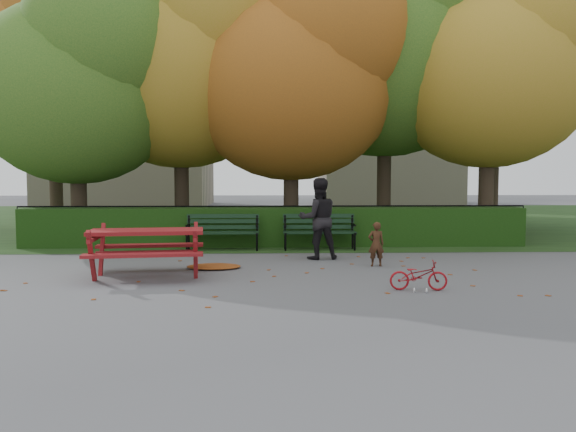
{
  "coord_description": "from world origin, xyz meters",
  "views": [
    {
      "loc": [
        -0.18,
        -10.18,
        1.81
      ],
      "look_at": [
        0.24,
        1.41,
        1.0
      ],
      "focal_mm": 35.0,
      "sensor_mm": 36.0,
      "label": 1
    }
  ],
  "objects_px": {
    "bench_right": "(319,229)",
    "bench_left": "(223,229)",
    "tree_b": "(191,55)",
    "tree_g": "(507,77)",
    "tree_e": "(504,61)",
    "tree_f": "(61,61)",
    "tree_d": "(400,41)",
    "tree_a": "(85,78)",
    "bicycle": "(418,276)",
    "picnic_table": "(147,240)",
    "child": "(376,244)",
    "tree_c": "(303,71)",
    "adult": "(318,219)"
  },
  "relations": [
    {
      "from": "tree_d",
      "to": "bicycle",
      "type": "distance_m",
      "value": 10.5
    },
    {
      "from": "tree_a",
      "to": "tree_g",
      "type": "xyz_separation_m",
      "value": [
        13.52,
        4.18,
        0.85
      ]
    },
    {
      "from": "tree_b",
      "to": "adult",
      "type": "height_order",
      "value": "tree_b"
    },
    {
      "from": "tree_d",
      "to": "adult",
      "type": "distance_m",
      "value": 7.82
    },
    {
      "from": "tree_f",
      "to": "child",
      "type": "xyz_separation_m",
      "value": [
        9.14,
        -8.21,
        -5.24
      ]
    },
    {
      "from": "tree_a",
      "to": "child",
      "type": "distance_m",
      "value": 9.44
    },
    {
      "from": "tree_a",
      "to": "bicycle",
      "type": "height_order",
      "value": "tree_a"
    },
    {
      "from": "tree_d",
      "to": "tree_a",
      "type": "bearing_deg",
      "value": -169.67
    },
    {
      "from": "tree_d",
      "to": "tree_f",
      "type": "distance_m",
      "value": 11.2
    },
    {
      "from": "bench_right",
      "to": "child",
      "type": "xyz_separation_m",
      "value": [
        0.91,
        -2.67,
        -0.07
      ]
    },
    {
      "from": "bench_left",
      "to": "tree_e",
      "type": "bearing_deg",
      "value": 14.81
    },
    {
      "from": "picnic_table",
      "to": "bench_left",
      "type": "bearing_deg",
      "value": 67.45
    },
    {
      "from": "child",
      "to": "tree_d",
      "type": "bearing_deg",
      "value": -107.01
    },
    {
      "from": "tree_a",
      "to": "child",
      "type": "xyz_separation_m",
      "value": [
        7.2,
        -4.55,
        -4.07
      ]
    },
    {
      "from": "tree_f",
      "to": "child",
      "type": "height_order",
      "value": "tree_f"
    },
    {
      "from": "tree_d",
      "to": "picnic_table",
      "type": "distance_m",
      "value": 10.95
    },
    {
      "from": "bicycle",
      "to": "bench_right",
      "type": "bearing_deg",
      "value": 18.09
    },
    {
      "from": "tree_e",
      "to": "picnic_table",
      "type": "height_order",
      "value": "tree_e"
    },
    {
      "from": "picnic_table",
      "to": "bench_right",
      "type": "bearing_deg",
      "value": 40.5
    },
    {
      "from": "bench_right",
      "to": "child",
      "type": "height_order",
      "value": "child"
    },
    {
      "from": "tree_d",
      "to": "tree_b",
      "type": "bearing_deg",
      "value": -175.62
    },
    {
      "from": "bench_left",
      "to": "tree_d",
      "type": "bearing_deg",
      "value": 34.26
    },
    {
      "from": "tree_e",
      "to": "child",
      "type": "xyz_separation_m",
      "value": [
        -4.51,
        -4.74,
        -4.63
      ]
    },
    {
      "from": "tree_b",
      "to": "tree_c",
      "type": "xyz_separation_m",
      "value": [
        3.28,
        -0.78,
        -0.58
      ]
    },
    {
      "from": "tree_b",
      "to": "tree_c",
      "type": "height_order",
      "value": "tree_b"
    },
    {
      "from": "tree_e",
      "to": "tree_g",
      "type": "xyz_separation_m",
      "value": [
        1.81,
        3.99,
        0.29
      ]
    },
    {
      "from": "bench_left",
      "to": "bench_right",
      "type": "height_order",
      "value": "same"
    },
    {
      "from": "adult",
      "to": "tree_g",
      "type": "bearing_deg",
      "value": -143.04
    },
    {
      "from": "child",
      "to": "bicycle",
      "type": "height_order",
      "value": "child"
    },
    {
      "from": "bench_right",
      "to": "bench_left",
      "type": "bearing_deg",
      "value": 180.0
    },
    {
      "from": "tree_f",
      "to": "tree_b",
      "type": "bearing_deg",
      "value": -27.99
    },
    {
      "from": "tree_a",
      "to": "tree_c",
      "type": "bearing_deg",
      "value": 3.65
    },
    {
      "from": "tree_e",
      "to": "tree_c",
      "type": "bearing_deg",
      "value": 178.07
    },
    {
      "from": "tree_f",
      "to": "bench_right",
      "type": "height_order",
      "value": "tree_f"
    },
    {
      "from": "tree_e",
      "to": "tree_f",
      "type": "distance_m",
      "value": 14.1
    },
    {
      "from": "tree_a",
      "to": "picnic_table",
      "type": "height_order",
      "value": "tree_a"
    },
    {
      "from": "picnic_table",
      "to": "child",
      "type": "relative_size",
      "value": 2.41
    },
    {
      "from": "tree_f",
      "to": "adult",
      "type": "bearing_deg",
      "value": -41.63
    },
    {
      "from": "tree_a",
      "to": "picnic_table",
      "type": "xyz_separation_m",
      "value": [
        2.82,
        -5.6,
        -3.85
      ]
    },
    {
      "from": "tree_d",
      "to": "tree_e",
      "type": "distance_m",
      "value": 3.15
    },
    {
      "from": "tree_g",
      "to": "bench_right",
      "type": "distance_m",
      "value": 10.61
    },
    {
      "from": "tree_a",
      "to": "adult",
      "type": "bearing_deg",
      "value": -29.81
    },
    {
      "from": "adult",
      "to": "tree_e",
      "type": "bearing_deg",
      "value": -155.66
    },
    {
      "from": "tree_b",
      "to": "tree_g",
      "type": "distance_m",
      "value": 11.19
    },
    {
      "from": "tree_c",
      "to": "tree_d",
      "type": "xyz_separation_m",
      "value": [
        3.04,
        1.27,
        1.16
      ]
    },
    {
      "from": "tree_b",
      "to": "tree_f",
      "type": "relative_size",
      "value": 0.96
    },
    {
      "from": "tree_d",
      "to": "tree_e",
      "type": "xyz_separation_m",
      "value": [
        2.64,
        -1.46,
        -0.9
      ]
    },
    {
      "from": "bench_left",
      "to": "child",
      "type": "height_order",
      "value": "child"
    },
    {
      "from": "tree_e",
      "to": "bicycle",
      "type": "bearing_deg",
      "value": -120.94
    },
    {
      "from": "tree_d",
      "to": "bicycle",
      "type": "xyz_separation_m",
      "value": [
        -1.66,
        -8.63,
        -5.74
      ]
    }
  ]
}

